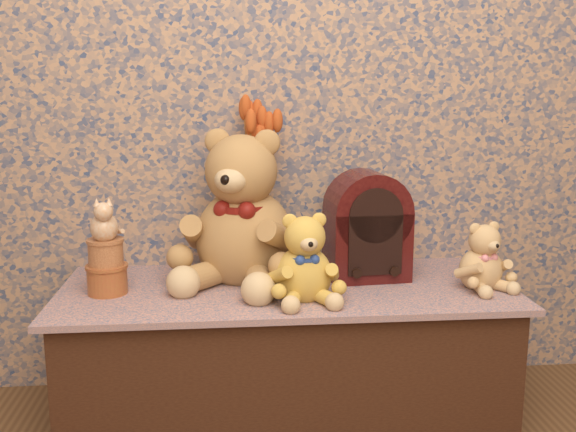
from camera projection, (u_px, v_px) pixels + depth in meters
name	position (u px, v px, depth m)	size (l,w,h in m)	color
display_shelf	(287.00, 351.00, 2.11)	(1.44, 0.60, 0.45)	#3C557C
teddy_large	(244.00, 200.00, 2.09)	(0.42, 0.51, 0.54)	#99663B
teddy_medium	(304.00, 253.00, 1.91)	(0.23, 0.27, 0.28)	gold
teddy_small	(482.00, 253.00, 2.02)	(0.18, 0.22, 0.23)	tan
cathedral_radio	(367.00, 225.00, 2.13)	(0.26, 0.19, 0.36)	#36090B
ceramic_vase	(259.00, 246.00, 2.21)	(0.11, 0.11, 0.18)	tan
dried_stalks	(258.00, 161.00, 2.16)	(0.21, 0.21, 0.41)	#BF4D1E
biscuit_tin_lower	(107.00, 280.00, 1.98)	(0.12, 0.12, 0.09)	#B07D33
biscuit_tin_upper	(106.00, 253.00, 1.96)	(0.11, 0.11, 0.08)	tan
cat_figurine	(104.00, 218.00, 1.94)	(0.10, 0.11, 0.14)	silver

